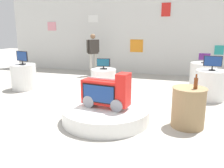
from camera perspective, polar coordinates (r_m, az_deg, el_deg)
name	(u,v)px	position (r m, az deg, el deg)	size (l,w,h in m)	color
ground_plane	(90,117)	(5.06, -5.57, -8.14)	(30.00, 30.00, 0.00)	#B2ADA3
back_wall_display	(140,33)	(9.93, 6.81, 12.36)	(12.25, 0.13, 3.39)	silver
main_display_pedestal	(106,114)	(4.81, -1.52, -7.38)	(1.79, 1.79, 0.29)	white
novelty_firetruck_tv	(106,93)	(4.66, -1.39, -2.35)	(1.01, 0.48, 0.74)	gray
display_pedestal_left_rear	(203,75)	(8.14, 21.49, 2.10)	(0.82, 0.82, 0.79)	white
tv_on_left_rear	(204,58)	(8.05, 21.83, 6.07)	(0.38, 0.19, 0.33)	black
display_pedestal_center_rear	(24,77)	(7.79, -20.93, 1.68)	(0.77, 0.77, 0.79)	white
tv_on_center_rear	(22,57)	(7.69, -21.32, 6.19)	(0.49, 0.23, 0.41)	black
display_pedestal_right_rear	(210,85)	(6.75, 23.11, -0.19)	(0.80, 0.80, 0.79)	white
tv_on_right_rear	(213,62)	(6.64, 23.60, 4.98)	(0.46, 0.17, 0.39)	black
display_pedestal_far_right	(104,83)	(6.42, -2.07, 0.23)	(0.68, 0.68, 0.79)	white
tv_on_far_right	(103,64)	(6.31, -2.13, 5.03)	(0.36, 0.21, 0.29)	black
side_table_round	(188,107)	(4.68, 18.32, -5.41)	(0.65, 0.65, 0.78)	#9E7F56
bottle_on_side_table	(196,83)	(4.50, 19.98, 0.24)	(0.07, 0.07, 0.28)	brown
shopper_browsing_near_truck	(93,51)	(9.44, -4.69, 8.04)	(0.40, 0.44, 1.68)	#B2ADA3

